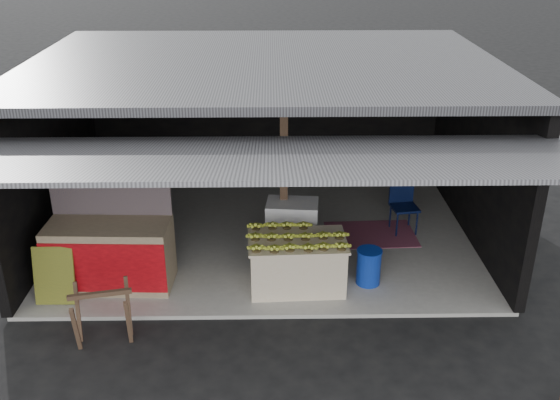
{
  "coord_description": "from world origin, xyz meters",
  "views": [
    {
      "loc": [
        0.1,
        -7.07,
        5.05
      ],
      "look_at": [
        0.24,
        1.51,
        1.1
      ],
      "focal_mm": 40.0,
      "sensor_mm": 36.0,
      "label": 1
    }
  ],
  "objects_px": {
    "neighbor_stall": "(111,251)",
    "water_barrel": "(369,268)",
    "sawhorse": "(102,311)",
    "banana_table": "(297,263)",
    "white_crate": "(292,228)",
    "plastic_chair": "(403,201)"
  },
  "relations": [
    {
      "from": "water_barrel",
      "to": "neighbor_stall",
      "type": "bearing_deg",
      "value": 179.25
    },
    {
      "from": "neighbor_stall",
      "to": "water_barrel",
      "type": "height_order",
      "value": "neighbor_stall"
    },
    {
      "from": "sawhorse",
      "to": "water_barrel",
      "type": "bearing_deg",
      "value": 8.0
    },
    {
      "from": "banana_table",
      "to": "plastic_chair",
      "type": "height_order",
      "value": "plastic_chair"
    },
    {
      "from": "white_crate",
      "to": "plastic_chair",
      "type": "bearing_deg",
      "value": 28.53
    },
    {
      "from": "sawhorse",
      "to": "water_barrel",
      "type": "relative_size",
      "value": 1.55
    },
    {
      "from": "banana_table",
      "to": "neighbor_stall",
      "type": "bearing_deg",
      "value": 175.08
    },
    {
      "from": "white_crate",
      "to": "sawhorse",
      "type": "xyz_separation_m",
      "value": [
        -2.48,
        -2.22,
        -0.02
      ]
    },
    {
      "from": "neighbor_stall",
      "to": "water_barrel",
      "type": "relative_size",
      "value": 3.46
    },
    {
      "from": "neighbor_stall",
      "to": "water_barrel",
      "type": "distance_m",
      "value": 3.77
    },
    {
      "from": "water_barrel",
      "to": "plastic_chair",
      "type": "height_order",
      "value": "plastic_chair"
    },
    {
      "from": "banana_table",
      "to": "neighbor_stall",
      "type": "xyz_separation_m",
      "value": [
        -2.7,
        0.12,
        0.15
      ]
    },
    {
      "from": "white_crate",
      "to": "plastic_chair",
      "type": "height_order",
      "value": "plastic_chair"
    },
    {
      "from": "banana_table",
      "to": "plastic_chair",
      "type": "distance_m",
      "value": 2.61
    },
    {
      "from": "neighbor_stall",
      "to": "white_crate",
      "type": "bearing_deg",
      "value": 20.41
    },
    {
      "from": "neighbor_stall",
      "to": "sawhorse",
      "type": "distance_m",
      "value": 1.35
    },
    {
      "from": "neighbor_stall",
      "to": "plastic_chair",
      "type": "relative_size",
      "value": 1.98
    },
    {
      "from": "white_crate",
      "to": "sawhorse",
      "type": "distance_m",
      "value": 3.33
    },
    {
      "from": "neighbor_stall",
      "to": "plastic_chair",
      "type": "distance_m",
      "value": 4.89
    },
    {
      "from": "banana_table",
      "to": "water_barrel",
      "type": "xyz_separation_m",
      "value": [
        1.06,
        0.07,
        -0.13
      ]
    },
    {
      "from": "banana_table",
      "to": "neighbor_stall",
      "type": "height_order",
      "value": "neighbor_stall"
    },
    {
      "from": "water_barrel",
      "to": "banana_table",
      "type": "bearing_deg",
      "value": -176.29
    }
  ]
}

